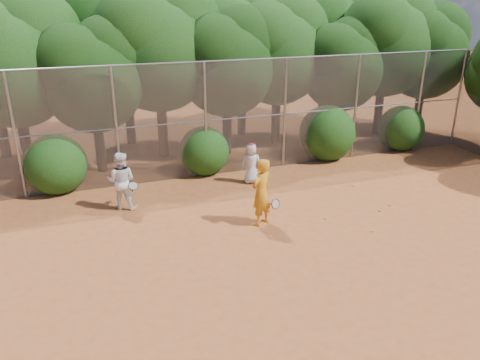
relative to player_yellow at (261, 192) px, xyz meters
name	(u,v)px	position (x,y,z in m)	size (l,w,h in m)	color
ground	(310,249)	(0.65, -1.74, -0.97)	(80.00, 80.00, 0.00)	#9F4E24
fence_back	(230,117)	(0.53, 4.26, 1.09)	(20.05, 0.09, 4.03)	gray
tree_1	(12,55)	(-6.29, 6.80, 3.20)	(4.64, 4.03, 6.35)	black
tree_2	(93,72)	(-3.80, 6.09, 2.62)	(3.99, 3.47, 5.47)	black
tree_3	(159,42)	(-1.29, 7.10, 3.43)	(4.89, 4.26, 6.70)	black
tree_4	(227,59)	(1.20, 6.50, 2.79)	(4.19, 3.64, 5.73)	black
tree_5	(279,47)	(3.71, 7.30, 3.08)	(4.51, 3.92, 6.17)	black
tree_6	(343,62)	(6.20, 6.29, 2.50)	(3.86, 3.36, 5.29)	black
tree_7	(387,38)	(8.71, 6.90, 3.31)	(4.77, 4.14, 6.53)	black
tree_8	(427,48)	(10.70, 6.60, 2.85)	(4.25, 3.70, 5.82)	black
tree_10	(124,32)	(-2.28, 9.30, 3.66)	(5.15, 4.48, 7.06)	black
tree_11	(243,41)	(2.71, 8.90, 3.20)	(4.64, 4.03, 6.35)	black
tree_12	(327,30)	(7.21, 9.50, 3.55)	(5.02, 4.37, 6.88)	black
bush_0	(55,162)	(-5.35, 4.56, 0.03)	(2.00, 2.00, 2.00)	#163F0F
bush_1	(204,149)	(-0.35, 4.56, -0.07)	(1.80, 1.80, 1.80)	#163F0F
bush_2	(327,131)	(4.65, 4.56, 0.13)	(2.20, 2.20, 2.20)	#163F0F
bush_3	(401,127)	(8.15, 4.56, -0.02)	(1.90, 1.90, 1.90)	#163F0F
player_yellow	(261,192)	(0.00, 0.00, 0.00)	(0.93, 0.75, 1.94)	orange
player_teen	(251,163)	(0.88, 3.03, -0.26)	(0.75, 0.56, 1.43)	silver
player_white	(121,181)	(-3.51, 2.41, -0.08)	(1.05, 0.95, 1.77)	white
ball_0	(325,218)	(1.86, -0.35, -0.93)	(0.07, 0.07, 0.07)	#BADC28
ball_1	(390,205)	(4.17, -0.24, -0.93)	(0.07, 0.07, 0.07)	#BADC28
ball_2	(372,231)	(2.67, -1.50, -0.93)	(0.07, 0.07, 0.07)	#BADC28
ball_3	(380,211)	(3.65, -0.46, -0.93)	(0.07, 0.07, 0.07)	#BADC28
ball_4	(353,185)	(4.01, 1.53, -0.93)	(0.07, 0.07, 0.07)	#BADC28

